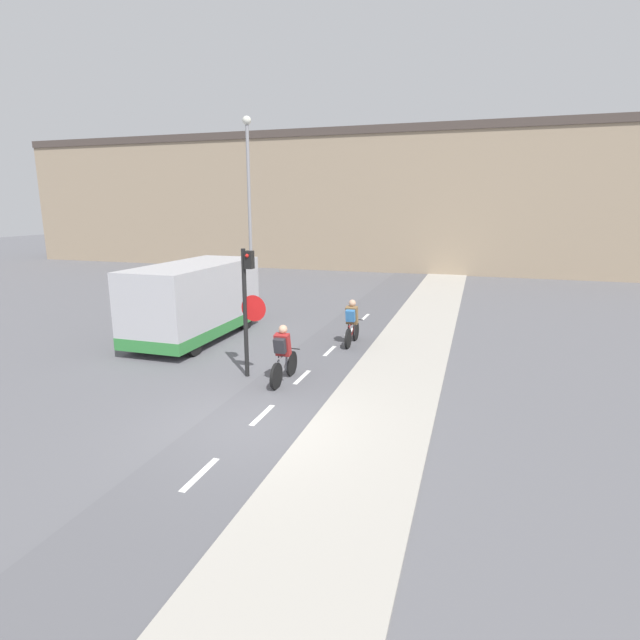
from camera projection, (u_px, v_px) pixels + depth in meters
ground_plane at (252, 426)px, 10.06m from camera, size 120.00×120.00×0.00m
bike_lane at (252, 425)px, 10.06m from camera, size 2.18×60.00×0.02m
sidewalk_strip at (363, 440)px, 9.38m from camera, size 2.40×60.00×0.05m
building_row_background at (419, 201)px, 33.76m from camera, size 60.00×5.20×9.27m
traffic_light_pole at (248, 299)px, 12.51m from camera, size 0.67×0.25×3.30m
street_lamp_far at (249, 196)px, 21.06m from camera, size 0.36×0.36×7.92m
cyclist_near at (283, 356)px, 12.33m from camera, size 0.46×1.70×1.49m
cyclist_far at (352, 323)px, 15.73m from camera, size 0.46×1.63×1.46m
van at (195, 302)px, 16.38m from camera, size 2.16×5.36×2.50m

